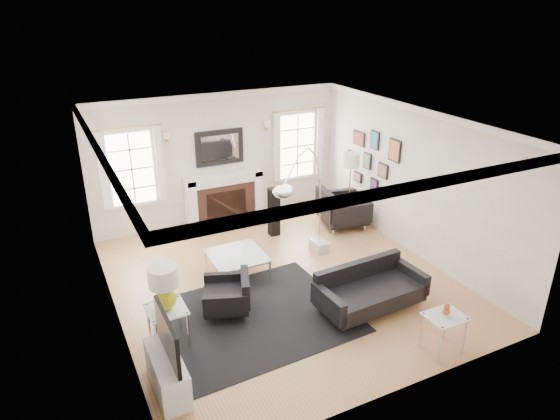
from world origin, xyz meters
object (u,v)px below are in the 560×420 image
sofa (368,290)px  armchair_left (229,295)px  fireplace (225,199)px  armchair_right (340,210)px  coffee_table (237,256)px  arc_floor_lamp (304,206)px  gourd_lamp (164,285)px

sofa → armchair_left: (-2.01, 0.86, -0.02)m
fireplace → armchair_left: (-1.15, -3.25, -0.25)m
armchair_right → sofa: bearing=-114.3°
coffee_table → arc_floor_lamp: bearing=-19.0°
sofa → armchair_right: (1.26, 2.80, 0.08)m
armchair_right → fireplace: bearing=148.5°
fireplace → gourd_lamp: 4.24m
fireplace → armchair_right: bearing=-31.5°
armchair_right → arc_floor_lamp: size_ratio=0.49×
armchair_right → arc_floor_lamp: 2.32m
fireplace → coffee_table: (-0.63, -2.28, -0.15)m
coffee_table → armchair_left: bearing=-118.2°
sofa → arc_floor_lamp: (-0.39, 1.44, 0.97)m
sofa → coffee_table: bearing=129.4°
armchair_left → sofa: bearing=-23.0°
armchair_right → coffee_table: size_ratio=1.23×
armchair_left → gourd_lamp: gourd_lamp is taller
fireplace → armchair_right: fireplace is taller
coffee_table → gourd_lamp: bearing=-140.0°
sofa → gourd_lamp: gourd_lamp is taller
fireplace → armchair_right: (2.13, -1.31, -0.16)m
armchair_left → armchair_right: 3.81m
sofa → armchair_left: size_ratio=1.84×
armchair_left → arc_floor_lamp: bearing=19.8°
sofa → gourd_lamp: size_ratio=2.70×
fireplace → gourd_lamp: (-2.20, -3.60, 0.42)m
gourd_lamp → sofa: bearing=-9.3°
sofa → arc_floor_lamp: bearing=105.1°
arc_floor_lamp → fireplace: bearing=100.2°
sofa → coffee_table: (-1.50, 1.82, 0.08)m
fireplace → arc_floor_lamp: size_ratio=0.72×
fireplace → coffee_table: size_ratio=1.79×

